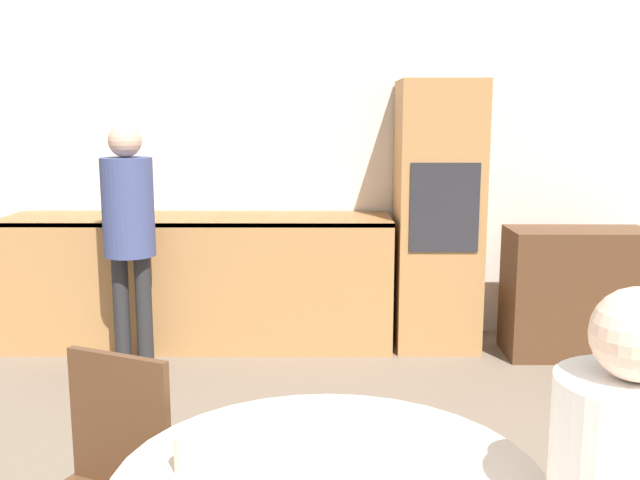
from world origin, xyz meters
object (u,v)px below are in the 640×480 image
Objects in this scene: oven_unit at (437,216)px; cup at (190,454)px; sideboard at (576,293)px; person_standing at (129,220)px.

oven_unit is 3.50m from cup.
sideboard is 3.73m from cup.
cup is (-1.14, -3.31, -0.15)m from oven_unit.
oven_unit reaches higher than cup.
oven_unit is 19.01× the size of cup.
person_standing is (-2.05, -0.51, 0.04)m from oven_unit.
sideboard is at bearing 55.93° from cup.
sideboard reaches higher than cup.
person_standing is (-2.99, -0.28, 0.54)m from sideboard.
cup is (0.91, -2.79, -0.20)m from person_standing.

